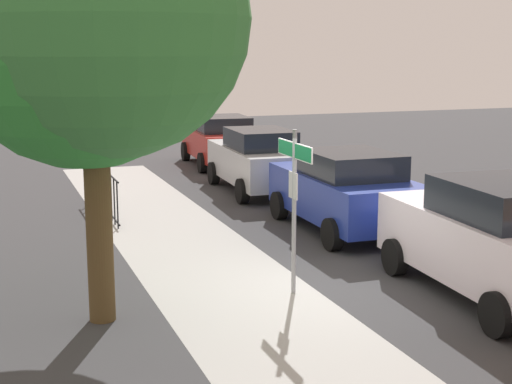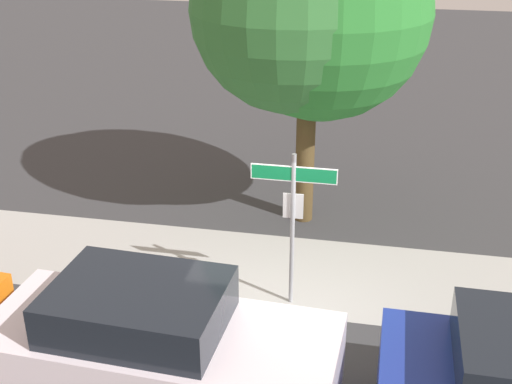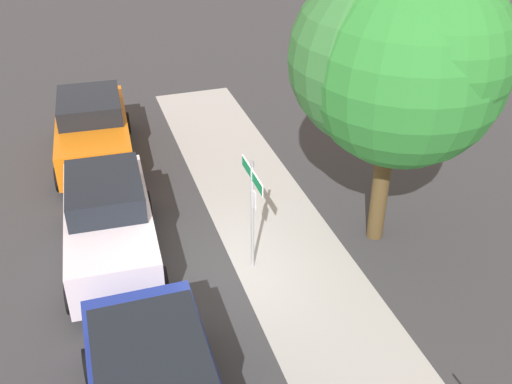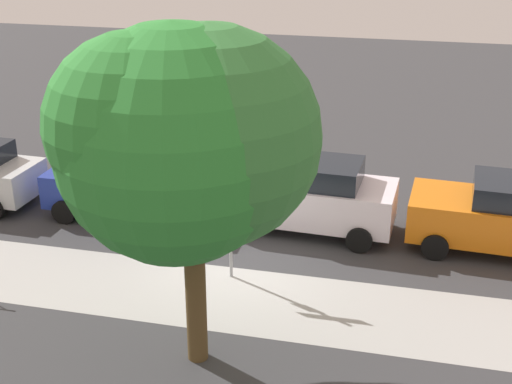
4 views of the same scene
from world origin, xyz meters
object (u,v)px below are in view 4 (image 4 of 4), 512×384
Objects in this scene: street_sign at (230,203)px; shade_tree at (186,139)px; car_blue at (130,184)px; car_orange at (507,215)px; car_white at (309,195)px.

street_sign is 0.43× the size of shade_tree.
car_blue is at bearing -37.19° from street_sign.
street_sign reaches higher than car_blue.
car_orange is 9.60m from car_blue.
shade_tree is 6.86m from car_white.
shade_tree reaches higher than street_sign.
shade_tree is 1.37× the size of car_white.
street_sign is at bearing 143.39° from car_blue.
shade_tree is at bearing 92.39° from street_sign.
shade_tree is at bearing 47.84° from car_orange.
street_sign is 4.52m from car_blue.
car_white is 1.06× the size of car_blue.
car_blue is (4.80, 0.17, -0.07)m from car_white.
shade_tree reaches higher than car_blue.
car_white reaches higher than car_blue.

